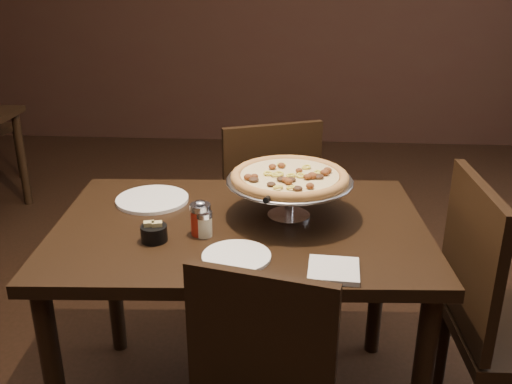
{
  "coord_description": "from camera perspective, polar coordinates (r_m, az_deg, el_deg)",
  "views": [
    {
      "loc": [
        0.22,
        -1.87,
        1.62
      ],
      "look_at": [
        0.09,
        -0.06,
        0.89
      ],
      "focal_mm": 40.0,
      "sensor_mm": 36.0,
      "label": 1
    }
  ],
  "objects": [
    {
      "name": "room",
      "position": [
        1.92,
        -0.76,
        15.4
      ],
      "size": [
        6.04,
        7.04,
        2.84
      ],
      "color": "black",
      "rests_on": "ground"
    },
    {
      "name": "dining_table",
      "position": [
        2.0,
        -1.53,
        -5.84
      ],
      "size": [
        1.31,
        0.91,
        0.79
      ],
      "rotation": [
        0.0,
        0.0,
        0.05
      ],
      "color": "black",
      "rests_on": "ground"
    },
    {
      "name": "pizza_stand",
      "position": [
        1.96,
        3.37,
        1.47
      ],
      "size": [
        0.44,
        0.44,
        0.18
      ],
      "color": "silver",
      "rests_on": "dining_table"
    },
    {
      "name": "parmesan_shaker",
      "position": [
        1.86,
        -5.2,
        -3.14
      ],
      "size": [
        0.05,
        0.05,
        0.1
      ],
      "color": "beige",
      "rests_on": "dining_table"
    },
    {
      "name": "pepper_flake_shaker",
      "position": [
        1.87,
        -5.57,
        -2.64
      ],
      "size": [
        0.07,
        0.07,
        0.12
      ],
      "color": "maroon",
      "rests_on": "dining_table"
    },
    {
      "name": "packet_caddy",
      "position": [
        1.86,
        -10.17,
        -4.02
      ],
      "size": [
        0.09,
        0.09,
        0.07
      ],
      "rotation": [
        0.0,
        0.0,
        0.25
      ],
      "color": "black",
      "rests_on": "dining_table"
    },
    {
      "name": "napkin_stack",
      "position": [
        1.67,
        7.77,
        -7.74
      ],
      "size": [
        0.16,
        0.16,
        0.02
      ],
      "primitive_type": "cube",
      "rotation": [
        0.0,
        0.0,
        -0.07
      ],
      "color": "silver",
      "rests_on": "dining_table"
    },
    {
      "name": "plate_left",
      "position": [
        2.17,
        -10.33,
        -0.74
      ],
      "size": [
        0.27,
        0.27,
        0.01
      ],
      "primitive_type": "cylinder",
      "color": "white",
      "rests_on": "dining_table"
    },
    {
      "name": "plate_near",
      "position": [
        1.74,
        -1.97,
        -6.46
      ],
      "size": [
        0.21,
        0.21,
        0.01
      ],
      "primitive_type": "cylinder",
      "color": "white",
      "rests_on": "dining_table"
    },
    {
      "name": "serving_spatula",
      "position": [
        1.82,
        1.69,
        -0.28
      ],
      "size": [
        0.15,
        0.15,
        0.02
      ],
      "rotation": [
        0.0,
        0.0,
        -0.3
      ],
      "color": "silver",
      "rests_on": "pizza_stand"
    },
    {
      "name": "chair_far",
      "position": [
        2.74,
        0.77,
        -1.48
      ],
      "size": [
        0.59,
        0.59,
        0.97
      ],
      "rotation": [
        0.0,
        0.0,
        3.51
      ],
      "color": "black",
      "rests_on": "ground"
    },
    {
      "name": "chair_side",
      "position": [
        2.08,
        23.46,
        -11.14
      ],
      "size": [
        0.49,
        0.49,
        1.01
      ],
      "rotation": [
        0.0,
        0.0,
        1.61
      ],
      "color": "black",
      "rests_on": "ground"
    }
  ]
}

